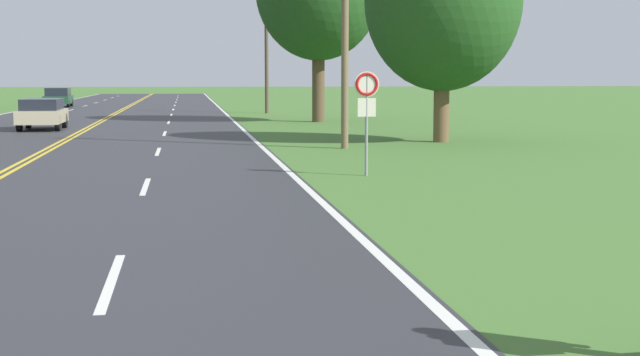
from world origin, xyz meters
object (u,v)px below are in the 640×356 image
Objects in this scene: traffic_sign at (367,97)px; car_champagne_hatchback_approaching at (42,113)px; car_dark_green_hatchback_mid_near at (58,97)px; tree_left_verge at (443,1)px.

car_champagne_hatchback_approaching is at bearing 117.56° from traffic_sign.
traffic_sign is at bearing -165.70° from car_dark_green_hatchback_mid_near.
car_dark_green_hatchback_mid_near is at bearing 105.49° from traffic_sign.
tree_left_verge reaches higher than car_champagne_hatchback_approaching.
car_champagne_hatchback_approaching is at bearing 147.56° from tree_left_verge.
traffic_sign is 0.62× the size of car_champagne_hatchback_approaching.
tree_left_verge is 44.57m from car_dark_green_hatchback_mid_near.
traffic_sign reaches higher than car_dark_green_hatchback_mid_near.
traffic_sign is 22.88m from car_champagne_hatchback_approaching.
tree_left_verge reaches higher than traffic_sign.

